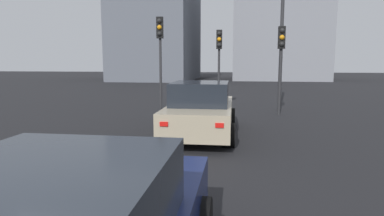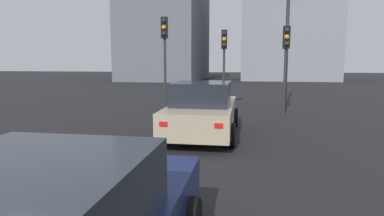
# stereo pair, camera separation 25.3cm
# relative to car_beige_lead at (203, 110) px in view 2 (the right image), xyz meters

# --- Properties ---
(car_beige_lead) EXTENTS (4.69, 2.14, 1.63)m
(car_beige_lead) POSITION_rel_car_beige_lead_xyz_m (0.00, 0.00, 0.00)
(car_beige_lead) COLOR tan
(car_beige_lead) RESTS_ON ground_plane
(traffic_light_near_left) EXTENTS (0.32, 0.30, 4.15)m
(traffic_light_near_left) POSITION_rel_car_beige_lead_xyz_m (4.18, 2.31, 2.21)
(traffic_light_near_left) COLOR #2D2D30
(traffic_light_near_left) RESTS_ON ground_plane
(traffic_light_near_right) EXTENTS (0.32, 0.29, 3.77)m
(traffic_light_near_right) POSITION_rel_car_beige_lead_xyz_m (6.19, -0.11, 1.94)
(traffic_light_near_right) COLOR #2D2D30
(traffic_light_near_right) RESTS_ON ground_plane
(traffic_light_far_left) EXTENTS (0.32, 0.28, 3.67)m
(traffic_light_far_left) POSITION_rel_car_beige_lead_xyz_m (4.17, -2.79, 1.87)
(traffic_light_far_left) COLOR #2D2D30
(traffic_light_far_left) RESTS_ON ground_plane
(street_lamp_kerbside) EXTENTS (0.56, 0.36, 7.42)m
(street_lamp_kerbside) POSITION_rel_car_beige_lead_xyz_m (5.85, -2.98, 3.58)
(street_lamp_kerbside) COLOR #2D2D30
(street_lamp_kerbside) RESTS_ON ground_plane
(building_facade_left) EXTENTS (11.61, 11.81, 12.62)m
(building_facade_left) POSITION_rel_car_beige_lead_xyz_m (36.43, -6.04, 5.53)
(building_facade_left) COLOR gray
(building_facade_left) RESTS_ON ground_plane
(building_facade_center) EXTENTS (15.46, 9.49, 13.83)m
(building_facade_center) POSITION_rel_car_beige_lead_xyz_m (33.99, 9.96, 6.13)
(building_facade_center) COLOR slate
(building_facade_center) RESTS_ON ground_plane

